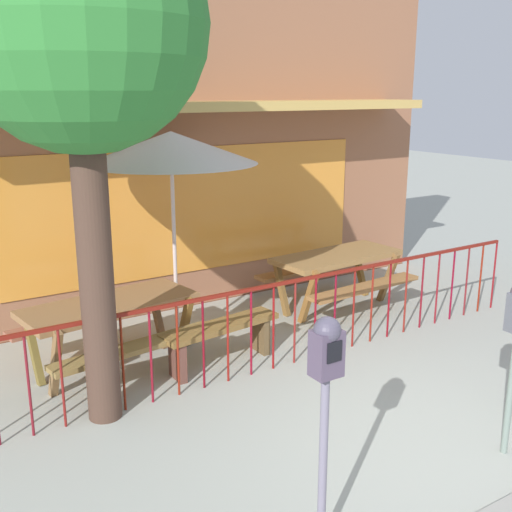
{
  "coord_description": "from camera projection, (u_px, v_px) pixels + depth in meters",
  "views": [
    {
      "loc": [
        -3.77,
        -3.11,
        2.92
      ],
      "look_at": [
        -0.25,
        2.43,
        1.17
      ],
      "focal_mm": 43.61,
      "sensor_mm": 36.0,
      "label": 1
    }
  ],
  "objects": [
    {
      "name": "pub_storefront",
      "position": [
        186.0,
        139.0,
        8.39
      ],
      "size": [
        8.03,
        1.3,
        4.57
      ],
      "color": "brown",
      "rests_on": "ground"
    },
    {
      "name": "patio_umbrella",
      "position": [
        171.0,
        149.0,
        6.85
      ],
      "size": [
        1.93,
        1.93,
        2.49
      ],
      "color": "black",
      "rests_on": "ground"
    },
    {
      "name": "patio_bench",
      "position": [
        221.0,
        335.0,
        6.76
      ],
      "size": [
        1.43,
        0.49,
        0.48
      ],
      "color": "brown",
      "rests_on": "ground"
    },
    {
      "name": "street_tree",
      "position": [
        79.0,
        30.0,
        4.89
      ],
      "size": [
        2.07,
        2.07,
        4.48
      ],
      "color": "#473127",
      "rests_on": "ground"
    },
    {
      "name": "ground",
      "position": [
        435.0,
        448.0,
        5.24
      ],
      "size": [
        40.0,
        40.0,
        0.0
      ],
      "primitive_type": "plane",
      "color": "#9DA298"
    },
    {
      "name": "patio_fence_front",
      "position": [
        295.0,
        306.0,
        6.73
      ],
      "size": [
        6.77,
        0.04,
        0.97
      ],
      "color": "maroon",
      "rests_on": "ground"
    },
    {
      "name": "parking_meter_far",
      "position": [
        326.0,
        374.0,
        3.77
      ],
      "size": [
        0.18,
        0.17,
        1.62
      ],
      "color": "slate",
      "rests_on": "ground"
    },
    {
      "name": "picnic_table_left",
      "position": [
        110.0,
        316.0,
        6.57
      ],
      "size": [
        1.97,
        1.59,
        0.79
      ],
      "color": "olive",
      "rests_on": "ground"
    },
    {
      "name": "picnic_table_right",
      "position": [
        336.0,
        266.0,
        8.48
      ],
      "size": [
        1.88,
        1.47,
        0.79
      ],
      "color": "olive",
      "rests_on": "ground"
    }
  ]
}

